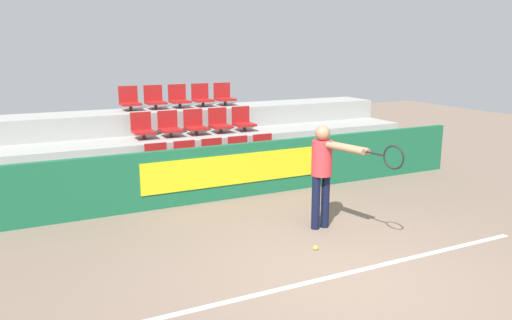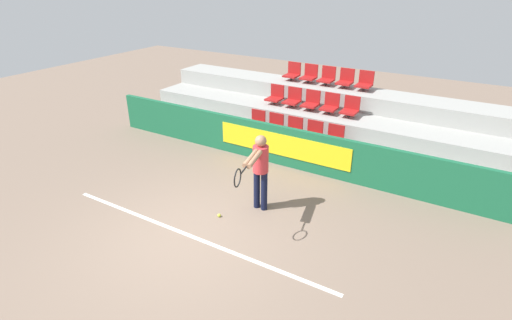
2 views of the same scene
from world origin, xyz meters
name	(u,v)px [view 2 (image 2 of 2)]	position (x,y,z in m)	size (l,w,h in m)	color
ground_plane	(189,235)	(0.00, 0.00, 0.00)	(30.00, 30.00, 0.00)	#7A6656
court_baseline	(189,235)	(0.00, -0.01, 0.00)	(5.90, 0.08, 0.01)	white
barrier_wall	(280,145)	(0.00, 3.52, 0.51)	(10.42, 0.14, 1.01)	#19603D
bleacher_tier_front	(290,147)	(0.00, 4.14, 0.23)	(10.02, 1.08, 0.46)	#9E9E99
bleacher_tier_middle	(308,126)	(0.00, 5.22, 0.46)	(10.02, 1.08, 0.91)	#9E9E99
bleacher_tier_back	(323,108)	(0.00, 6.30, 0.68)	(10.02, 1.08, 1.37)	#9E9E99
stadium_chair_0	(256,122)	(-1.12, 4.27, 0.67)	(0.42, 0.44, 0.53)	#333333
stadium_chair_1	(274,126)	(-0.56, 4.27, 0.67)	(0.42, 0.44, 0.53)	#333333
stadium_chair_2	(293,129)	(0.00, 4.27, 0.67)	(0.42, 0.44, 0.53)	#333333
stadium_chair_3	(313,134)	(0.56, 4.27, 0.67)	(0.42, 0.44, 0.53)	#333333
stadium_chair_4	(334,138)	(1.12, 4.27, 0.67)	(0.42, 0.44, 0.53)	#333333
stadium_chair_5	(275,96)	(-1.12, 5.35, 1.13)	(0.42, 0.44, 0.53)	#333333
stadium_chair_6	(293,99)	(-0.56, 5.35, 1.13)	(0.42, 0.44, 0.53)	#333333
stadium_chair_7	(311,102)	(0.00, 5.35, 1.13)	(0.42, 0.44, 0.53)	#333333
stadium_chair_8	(330,105)	(0.56, 5.35, 1.13)	(0.42, 0.44, 0.53)	#333333
stadium_chair_9	(350,108)	(1.12, 5.35, 1.13)	(0.42, 0.44, 0.53)	#333333
stadium_chair_10	(292,73)	(-1.12, 6.43, 1.58)	(0.42, 0.44, 0.53)	#333333
stadium_chair_11	(309,75)	(-0.56, 6.43, 1.58)	(0.42, 0.44, 0.53)	#333333
stadium_chair_12	(327,77)	(0.00, 6.43, 1.58)	(0.42, 0.44, 0.53)	#333333
stadium_chair_13	(345,80)	(0.56, 6.43, 1.58)	(0.42, 0.44, 0.53)	#333333
stadium_chair_14	(365,82)	(1.12, 6.43, 1.58)	(0.42, 0.44, 0.53)	#333333
tennis_player	(259,166)	(0.66, 1.41, 0.99)	(0.48, 1.55, 1.60)	black
tennis_ball	(219,215)	(0.11, 0.78, 0.03)	(0.07, 0.07, 0.07)	#CCDB33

